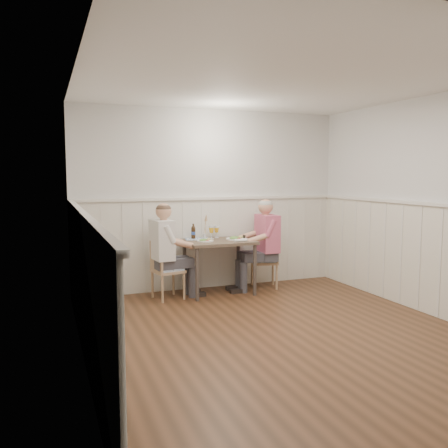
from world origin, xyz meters
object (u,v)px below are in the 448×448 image
at_px(dining_table, 219,247).
at_px(diner_cream, 165,259).
at_px(chair_left, 165,268).
at_px(beer_bottle, 193,232).
at_px(man_in_pink, 264,251).
at_px(grass_vase, 205,228).
at_px(chair_right, 268,259).

bearing_deg(dining_table, diner_cream, -176.72).
relative_size(chair_left, beer_bottle, 3.58).
xyz_separation_m(dining_table, man_in_pink, (0.69, -0.02, -0.09)).
bearing_deg(diner_cream, grass_vase, 23.23).
xyz_separation_m(man_in_pink, diner_cream, (-1.48, -0.02, -0.01)).
relative_size(diner_cream, beer_bottle, 5.99).
xyz_separation_m(chair_right, man_in_pink, (-0.09, -0.08, 0.13)).
bearing_deg(chair_right, diner_cream, -176.12).
height_order(man_in_pink, diner_cream, man_in_pink).
bearing_deg(dining_table, chair_right, 4.48).
distance_m(chair_left, grass_vase, 0.87).
bearing_deg(grass_vase, man_in_pink, -17.17).
relative_size(chair_left, grass_vase, 2.18).
bearing_deg(chair_right, grass_vase, 169.35).
xyz_separation_m(chair_right, chair_left, (-1.58, -0.12, -0.00)).
relative_size(beer_bottle, grass_vase, 0.61).
distance_m(man_in_pink, grass_vase, 0.93).
distance_m(chair_right, beer_bottle, 1.17).
bearing_deg(man_in_pink, diner_cream, -179.08).
bearing_deg(man_in_pink, beer_bottle, 163.81).
bearing_deg(beer_bottle, chair_right, -10.70).
relative_size(man_in_pink, diner_cream, 1.02).
distance_m(diner_cream, grass_vase, 0.80).
distance_m(dining_table, chair_right, 0.82).
bearing_deg(beer_bottle, diner_cream, -147.83).
bearing_deg(dining_table, chair_left, -176.04).
xyz_separation_m(dining_table, chair_right, (0.79, 0.06, -0.22)).
height_order(chair_right, grass_vase, grass_vase).
bearing_deg(diner_cream, chair_left, -132.01).
bearing_deg(grass_vase, chair_left, -156.32).
relative_size(chair_left, man_in_pink, 0.59).
distance_m(dining_table, grass_vase, 0.38).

